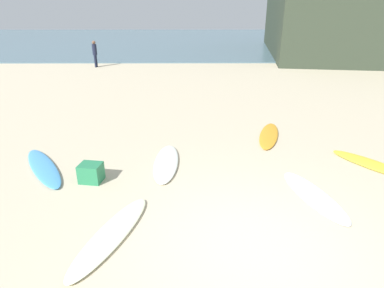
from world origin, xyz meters
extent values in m
plane|color=beige|center=(0.00, 0.00, 0.00)|extent=(120.00, 120.00, 0.00)
cube|color=slate|center=(0.00, 38.93, 0.04)|extent=(120.00, 40.00, 0.08)
ellipsoid|color=#E8ECC6|center=(-2.35, 0.30, 0.04)|extent=(1.24, 2.32, 0.09)
ellipsoid|color=yellow|center=(3.37, 2.87, 0.03)|extent=(1.66, 2.00, 0.07)
ellipsoid|color=white|center=(1.44, 1.49, 0.03)|extent=(1.08, 2.14, 0.06)
ellipsoid|color=white|center=(-1.62, 3.00, 0.04)|extent=(0.62, 2.15, 0.09)
ellipsoid|color=gold|center=(1.30, 4.84, 0.04)|extent=(1.16, 2.29, 0.08)
ellipsoid|color=#4A9EE2|center=(-4.50, 2.77, 0.04)|extent=(1.81, 2.30, 0.09)
cylinder|color=#191E33|center=(-7.17, 17.53, 0.39)|extent=(0.14, 0.14, 0.78)
cylinder|color=#191E33|center=(-7.17, 17.33, 0.39)|extent=(0.14, 0.14, 0.78)
cylinder|color=#191E33|center=(-7.17, 17.43, 1.11)|extent=(0.28, 0.28, 0.65)
sphere|color=brown|center=(-7.17, 17.43, 1.55)|extent=(0.21, 0.21, 0.21)
cube|color=#287F51|center=(-3.19, 2.18, 0.20)|extent=(0.52, 0.46, 0.41)
camera|label=1|loc=(-1.04, -4.06, 3.48)|focal=30.19mm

